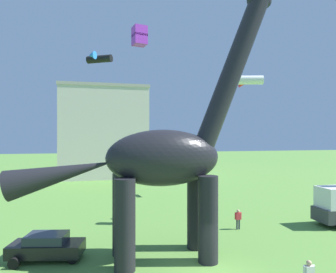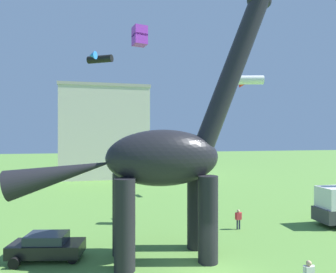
{
  "view_description": "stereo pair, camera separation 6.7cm",
  "coord_description": "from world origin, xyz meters",
  "px_view_note": "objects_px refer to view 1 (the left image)",
  "views": [
    {
      "loc": [
        -5.54,
        -13.73,
        7.34
      ],
      "look_at": [
        -1.41,
        4.13,
        7.33
      ],
      "focal_mm": 31.3,
      "sensor_mm": 36.0,
      "label": 1
    },
    {
      "loc": [
        -5.47,
        -13.74,
        7.34
      ],
      "look_at": [
        -1.41,
        4.13,
        7.33
      ],
      "focal_mm": 31.3,
      "sensor_mm": 36.0,
      "label": 2
    }
  ],
  "objects_px": {
    "kite_trailing": "(173,155)",
    "kite_far_right": "(140,36)",
    "kite_mid_left": "(98,58)",
    "parked_sedan_left": "(47,246)",
    "dinosaur_sculpture": "(162,158)",
    "kite_drifting": "(246,81)",
    "person_far_spectator": "(238,217)"
  },
  "relations": [
    {
      "from": "kite_trailing",
      "to": "kite_far_right",
      "type": "bearing_deg",
      "value": -113.62
    },
    {
      "from": "kite_mid_left",
      "to": "parked_sedan_left",
      "type": "bearing_deg",
      "value": -100.55
    },
    {
      "from": "kite_trailing",
      "to": "kite_mid_left",
      "type": "bearing_deg",
      "value": -172.52
    },
    {
      "from": "dinosaur_sculpture",
      "to": "kite_drifting",
      "type": "bearing_deg",
      "value": 8.51
    },
    {
      "from": "kite_drifting",
      "to": "kite_mid_left",
      "type": "bearing_deg",
      "value": 139.01
    },
    {
      "from": "kite_mid_left",
      "to": "person_far_spectator",
      "type": "bearing_deg",
      "value": -48.89
    },
    {
      "from": "kite_far_right",
      "to": "kite_trailing",
      "type": "bearing_deg",
      "value": 66.38
    },
    {
      "from": "kite_drifting",
      "to": "person_far_spectator",
      "type": "bearing_deg",
      "value": -133.43
    },
    {
      "from": "parked_sedan_left",
      "to": "kite_drifting",
      "type": "xyz_separation_m",
      "value": [
        15.28,
        4.37,
        11.31
      ]
    },
    {
      "from": "kite_far_right",
      "to": "kite_trailing",
      "type": "height_order",
      "value": "kite_far_right"
    },
    {
      "from": "parked_sedan_left",
      "to": "kite_far_right",
      "type": "relative_size",
      "value": 3.29
    },
    {
      "from": "person_far_spectator",
      "to": "kite_mid_left",
      "type": "bearing_deg",
      "value": -6.13
    },
    {
      "from": "kite_trailing",
      "to": "dinosaur_sculpture",
      "type": "bearing_deg",
      "value": -106.08
    },
    {
      "from": "kite_far_right",
      "to": "kite_mid_left",
      "type": "distance_m",
      "value": 12.87
    },
    {
      "from": "person_far_spectator",
      "to": "kite_drifting",
      "type": "relative_size",
      "value": 0.56
    },
    {
      "from": "kite_drifting",
      "to": "kite_trailing",
      "type": "height_order",
      "value": "kite_drifting"
    },
    {
      "from": "dinosaur_sculpture",
      "to": "kite_far_right",
      "type": "height_order",
      "value": "dinosaur_sculpture"
    },
    {
      "from": "kite_drifting",
      "to": "kite_trailing",
      "type": "relative_size",
      "value": 1.49
    },
    {
      "from": "kite_far_right",
      "to": "dinosaur_sculpture",
      "type": "bearing_deg",
      "value": -78.48
    },
    {
      "from": "person_far_spectator",
      "to": "kite_far_right",
      "type": "xyz_separation_m",
      "value": [
        -7.82,
        0.06,
        13.75
      ]
    },
    {
      "from": "parked_sedan_left",
      "to": "kite_mid_left",
      "type": "distance_m",
      "value": 21.75
    },
    {
      "from": "dinosaur_sculpture",
      "to": "person_far_spectator",
      "type": "bearing_deg",
      "value": 4.92
    },
    {
      "from": "kite_mid_left",
      "to": "kite_drifting",
      "type": "bearing_deg",
      "value": -40.99
    },
    {
      "from": "kite_drifting",
      "to": "kite_mid_left",
      "type": "xyz_separation_m",
      "value": [
        -12.45,
        10.82,
        3.99
      ]
    },
    {
      "from": "kite_far_right",
      "to": "kite_trailing",
      "type": "distance_m",
      "value": 17.73
    },
    {
      "from": "kite_far_right",
      "to": "kite_mid_left",
      "type": "xyz_separation_m",
      "value": [
        -3.07,
        12.42,
        1.41
      ]
    },
    {
      "from": "kite_far_right",
      "to": "parked_sedan_left",
      "type": "bearing_deg",
      "value": -154.82
    },
    {
      "from": "kite_far_right",
      "to": "kite_trailing",
      "type": "xyz_separation_m",
      "value": [
        5.95,
        13.6,
        -9.7
      ]
    },
    {
      "from": "parked_sedan_left",
      "to": "kite_drifting",
      "type": "distance_m",
      "value": 19.51
    },
    {
      "from": "person_far_spectator",
      "to": "dinosaur_sculpture",
      "type": "bearing_deg",
      "value": 72.94
    },
    {
      "from": "person_far_spectator",
      "to": "kite_trailing",
      "type": "bearing_deg",
      "value": -39.43
    },
    {
      "from": "dinosaur_sculpture",
      "to": "person_far_spectator",
      "type": "relative_size",
      "value": 10.76
    }
  ]
}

